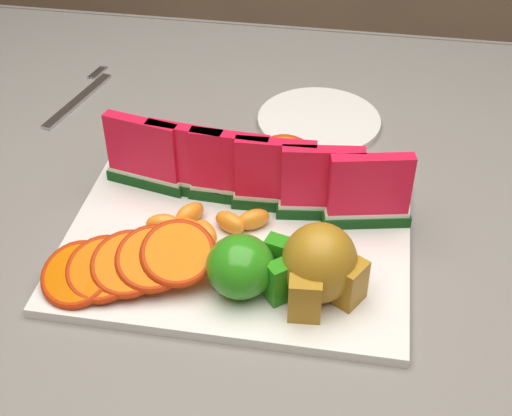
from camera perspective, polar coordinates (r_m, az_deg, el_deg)
table at (r=0.98m, az=-2.32°, el=-4.07°), size 1.40×0.90×0.75m
tablecloth at (r=0.94m, az=-2.42°, el=-1.29°), size 1.53×1.03×0.20m
platter at (r=0.84m, az=-1.51°, el=-2.67°), size 0.40×0.30×0.01m
apple_cluster at (r=0.75m, az=-0.68°, el=-4.74°), size 0.11×0.09×0.07m
pear_cluster at (r=0.75m, az=5.18°, el=-4.68°), size 0.11×0.11×0.09m
side_plate at (r=1.06m, az=5.05°, el=6.95°), size 0.21×0.21×0.01m
fork at (r=1.15m, az=-13.89°, el=8.58°), size 0.05×0.19×0.00m
watermelon_row at (r=0.85m, az=-0.29°, el=2.78°), size 0.39×0.07×0.10m
orange_fan_front at (r=0.78m, az=-10.22°, el=-4.39°), size 0.20×0.13×0.06m
orange_fan_back at (r=0.93m, az=-2.08°, el=4.11°), size 0.24×0.10×0.04m
tangerine_segments at (r=0.84m, az=-4.03°, el=-1.27°), size 0.15×0.08×0.03m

